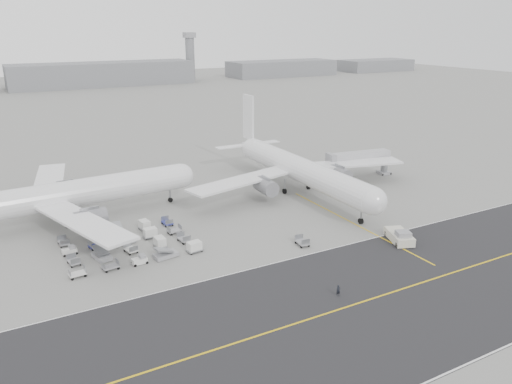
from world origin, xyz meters
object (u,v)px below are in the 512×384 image
airliner_b (298,168)px  jet_bridge (360,159)px  ground_crew_a (338,290)px  airliner_a (62,196)px  pushback_tug (400,236)px  control_tower (190,55)px

airliner_b → jet_bridge: airliner_b is taller
airliner_b → ground_crew_a: airliner_b is taller
airliner_a → jet_bridge: bearing=-96.5°
airliner_b → airliner_a: bearing=173.2°
pushback_tug → airliner_a: bearing=164.1°
control_tower → pushback_tug: (-68.42, -270.49, -15.25)m
control_tower → pushback_tug: 279.43m
pushback_tug → jet_bridge: size_ratio=0.49×
control_tower → airliner_b: 249.00m
control_tower → pushback_tug: bearing=-104.2°
ground_crew_a → control_tower: bearing=84.1°
control_tower → airliner_a: bearing=-116.8°
ground_crew_a → airliner_a: bearing=133.4°
airliner_b → control_tower: bearing=73.9°
jet_bridge → ground_crew_a: (-39.70, -43.52, -3.76)m
ground_crew_a → jet_bridge: bearing=59.4°
airliner_b → jet_bridge: size_ratio=3.12×
airliner_a → airliner_b: (48.93, -5.84, 0.10)m
airliner_a → jet_bridge: size_ratio=3.07×
control_tower → airliner_a: 261.52m
pushback_tug → jet_bridge: 39.12m
airliner_b → ground_crew_a: (-20.05, -41.04, -4.64)m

